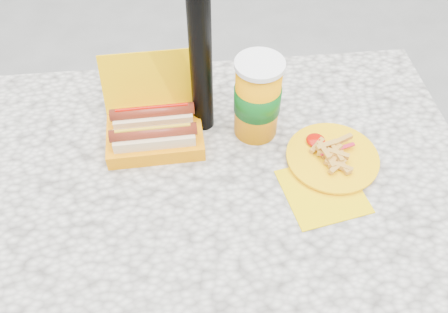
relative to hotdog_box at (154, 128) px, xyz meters
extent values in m
plane|color=slate|center=(0.12, -0.12, -0.79)|extent=(60.00, 60.00, 0.00)
cube|color=beige|center=(0.12, -0.12, -0.07)|extent=(1.20, 0.80, 0.05)
cylinder|color=black|center=(-0.38, 0.18, -0.44)|extent=(0.07, 0.07, 0.70)
cylinder|color=black|center=(0.62, 0.18, -0.44)|extent=(0.07, 0.07, 0.70)
cube|color=#F9B500|center=(0.00, -0.01, -0.02)|extent=(0.23, 0.15, 0.04)
cube|color=#F9B500|center=(0.00, 0.09, 0.07)|extent=(0.22, 0.06, 0.14)
cube|color=beige|center=(0.00, -0.04, 0.00)|extent=(0.19, 0.06, 0.05)
cylinder|color=maroon|center=(0.00, -0.04, 0.03)|extent=(0.20, 0.03, 0.03)
cylinder|color=gold|center=(0.00, -0.04, 0.04)|extent=(0.17, 0.01, 0.01)
cube|color=beige|center=(0.00, 0.03, 0.00)|extent=(0.19, 0.06, 0.05)
cylinder|color=maroon|center=(0.00, 0.03, 0.03)|extent=(0.20, 0.03, 0.03)
cylinder|color=#B10A00|center=(0.00, 0.03, 0.04)|extent=(0.17, 0.01, 0.01)
cube|color=#F2C500|center=(0.36, -0.19, -0.04)|extent=(0.19, 0.19, 0.00)
cylinder|color=#F9B500|center=(0.40, -0.11, -0.03)|extent=(0.20, 0.20, 0.01)
cylinder|color=#F9B500|center=(0.40, -0.11, -0.03)|extent=(0.21, 0.21, 0.01)
cube|color=#B86C22|center=(0.40, -0.09, -0.02)|extent=(0.05, 0.04, 0.01)
cube|color=#B86C22|center=(0.40, -0.14, -0.02)|extent=(0.05, 0.04, 0.01)
cube|color=#B86C22|center=(0.39, -0.12, -0.01)|extent=(0.02, 0.05, 0.01)
cube|color=#B86C22|center=(0.37, -0.08, -0.02)|extent=(0.04, 0.05, 0.01)
cube|color=#B86C22|center=(0.43, -0.08, -0.01)|extent=(0.05, 0.03, 0.01)
cube|color=#B86C22|center=(0.38, -0.10, 0.00)|extent=(0.03, 0.05, 0.01)
cube|color=#B86C22|center=(0.42, -0.10, -0.02)|extent=(0.03, 0.05, 0.01)
cube|color=#B86C22|center=(0.41, -0.12, -0.01)|extent=(0.05, 0.03, 0.01)
cube|color=#B86C22|center=(0.41, -0.11, -0.01)|extent=(0.02, 0.05, 0.01)
cube|color=#B86C22|center=(0.41, -0.15, -0.02)|extent=(0.05, 0.04, 0.01)
cube|color=#B86C22|center=(0.40, -0.12, -0.02)|extent=(0.04, 0.05, 0.01)
cube|color=#B86C22|center=(0.40, -0.11, -0.01)|extent=(0.05, 0.04, 0.01)
cube|color=#B86C22|center=(0.40, -0.11, -0.02)|extent=(0.05, 0.01, 0.01)
cube|color=#B86C22|center=(0.39, -0.11, -0.01)|extent=(0.05, 0.03, 0.01)
cube|color=#B86C22|center=(0.39, -0.11, -0.02)|extent=(0.04, 0.05, 0.01)
cube|color=#B86C22|center=(0.39, -0.09, 0.00)|extent=(0.05, 0.03, 0.01)
cube|color=#B86C22|center=(0.41, -0.14, -0.02)|extent=(0.03, 0.05, 0.01)
ellipsoid|color=#B10A00|center=(0.37, -0.06, -0.02)|extent=(0.04, 0.04, 0.01)
cube|color=#B6182E|center=(0.41, -0.10, -0.01)|extent=(0.09, 0.03, 0.00)
cylinder|color=#FF9700|center=(0.24, 0.01, 0.06)|extent=(0.10, 0.10, 0.20)
cylinder|color=#0A5514|center=(0.24, 0.01, 0.06)|extent=(0.11, 0.11, 0.06)
cylinder|color=white|center=(0.24, 0.01, 0.16)|extent=(0.11, 0.11, 0.01)
camera|label=1|loc=(0.08, -0.78, 0.80)|focal=38.00mm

